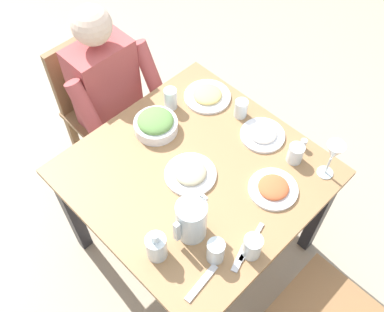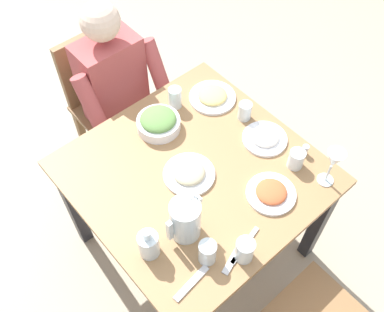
{
  "view_description": "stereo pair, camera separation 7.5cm",
  "coord_description": "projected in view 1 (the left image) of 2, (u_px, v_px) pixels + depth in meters",
  "views": [
    {
      "loc": [
        0.77,
        0.75,
        2.3
      ],
      "look_at": [
        -0.03,
        -0.05,
        0.75
      ],
      "focal_mm": 41.16,
      "sensor_mm": 36.0,
      "label": 1
    },
    {
      "loc": [
        0.71,
        0.8,
        2.3
      ],
      "look_at": [
        -0.03,
        -0.05,
        0.75
      ],
      "focal_mm": 41.16,
      "sensor_mm": 36.0,
      "label": 2
    }
  ],
  "objects": [
    {
      "name": "fork_far",
      "position": [
        242.0,
        252.0,
        1.68
      ],
      "size": [
        0.17,
        0.08,
        0.01
      ],
      "primitive_type": "cube",
      "rotation": [
        0.0,
        0.0,
        0.33
      ],
      "color": "silver",
      "rests_on": "dining_table"
    },
    {
      "name": "water_pitcher",
      "position": [
        191.0,
        220.0,
        1.66
      ],
      "size": [
        0.16,
        0.12,
        0.19
      ],
      "color": "silver",
      "rests_on": "dining_table"
    },
    {
      "name": "water_glass_center",
      "position": [
        216.0,
        251.0,
        1.63
      ],
      "size": [
        0.07,
        0.07,
        0.11
      ],
      "primitive_type": "cylinder",
      "color": "silver",
      "rests_on": "dining_table"
    },
    {
      "name": "water_glass_by_pitcher",
      "position": [
        295.0,
        154.0,
        1.9
      ],
      "size": [
        0.07,
        0.07,
        0.09
      ],
      "primitive_type": "cylinder",
      "color": "silver",
      "rests_on": "dining_table"
    },
    {
      "name": "ground_plane",
      "position": [
        195.0,
        243.0,
        2.49
      ],
      "size": [
        8.0,
        8.0,
        0.0
      ],
      "primitive_type": "plane",
      "color": "tan"
    },
    {
      "name": "oil_carafe",
      "position": [
        156.0,
        247.0,
        1.63
      ],
      "size": [
        0.08,
        0.08,
        0.16
      ],
      "color": "silver",
      "rests_on": "dining_table"
    },
    {
      "name": "salt_shaker",
      "position": [
        303.0,
        144.0,
        1.96
      ],
      "size": [
        0.03,
        0.03,
        0.05
      ],
      "color": "white",
      "rests_on": "dining_table"
    },
    {
      "name": "diner_near",
      "position": [
        117.0,
        102.0,
        2.29
      ],
      "size": [
        0.48,
        0.53,
        1.15
      ],
      "color": "#B24C4C",
      "rests_on": "ground_plane"
    },
    {
      "name": "dining_table",
      "position": [
        196.0,
        184.0,
        1.99
      ],
      "size": [
        0.98,
        0.98,
        0.73
      ],
      "color": "#997047",
      "rests_on": "ground_plane"
    },
    {
      "name": "chair_near",
      "position": [
        98.0,
        101.0,
        2.49
      ],
      "size": [
        0.4,
        0.4,
        0.86
      ],
      "color": "olive",
      "rests_on": "ground_plane"
    },
    {
      "name": "water_glass_far_right",
      "position": [
        252.0,
        247.0,
        1.64
      ],
      "size": [
        0.07,
        0.07,
        0.11
      ],
      "primitive_type": "cylinder",
      "color": "silver",
      "rests_on": "dining_table"
    },
    {
      "name": "wine_glass",
      "position": [
        333.0,
        154.0,
        1.78
      ],
      "size": [
        0.08,
        0.08,
        0.2
      ],
      "color": "silver",
      "rests_on": "dining_table"
    },
    {
      "name": "plate_beans",
      "position": [
        190.0,
        172.0,
        1.88
      ],
      "size": [
        0.22,
        0.22,
        0.05
      ],
      "color": "white",
      "rests_on": "dining_table"
    },
    {
      "name": "plate_fries",
      "position": [
        207.0,
        95.0,
        2.15
      ],
      "size": [
        0.23,
        0.23,
        0.04
      ],
      "color": "white",
      "rests_on": "dining_table"
    },
    {
      "name": "fork_near",
      "position": [
        201.0,
        283.0,
        1.61
      ],
      "size": [
        0.17,
        0.04,
        0.01
      ],
      "primitive_type": "cube",
      "rotation": [
        0.0,
        0.0,
        0.11
      ],
      "color": "silver",
      "rests_on": "dining_table"
    },
    {
      "name": "plate_yoghurt",
      "position": [
        263.0,
        134.0,
        2.01
      ],
      "size": [
        0.21,
        0.21,
        0.04
      ],
      "color": "white",
      "rests_on": "dining_table"
    },
    {
      "name": "plate_rice_curry",
      "position": [
        273.0,
        188.0,
        1.84
      ],
      "size": [
        0.21,
        0.21,
        0.04
      ],
      "color": "white",
      "rests_on": "dining_table"
    },
    {
      "name": "water_glass_near_left",
      "position": [
        241.0,
        109.0,
        2.06
      ],
      "size": [
        0.06,
        0.06,
        0.09
      ],
      "primitive_type": "cylinder",
      "color": "silver",
      "rests_on": "dining_table"
    },
    {
      "name": "water_glass_far_left",
      "position": [
        171.0,
        99.0,
        2.08
      ],
      "size": [
        0.06,
        0.06,
        0.11
      ],
      "primitive_type": "cylinder",
      "color": "silver",
      "rests_on": "dining_table"
    },
    {
      "name": "knife_near",
      "position": [
        251.0,
        242.0,
        1.7
      ],
      "size": [
        0.18,
        0.06,
        0.01
      ],
      "primitive_type": "cube",
      "rotation": [
        0.0,
        0.0,
        0.23
      ],
      "color": "silver",
      "rests_on": "dining_table"
    },
    {
      "name": "salad_bowl",
      "position": [
        156.0,
        124.0,
        2.01
      ],
      "size": [
        0.2,
        0.2,
        0.09
      ],
      "color": "white",
      "rests_on": "dining_table"
    }
  ]
}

